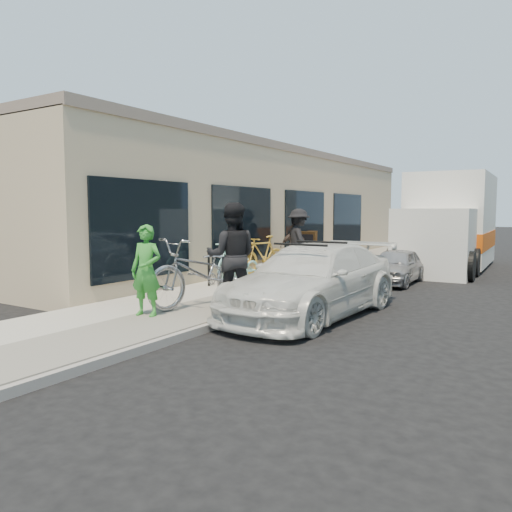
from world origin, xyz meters
The scene contains 17 objects.
ground centered at (0.00, 0.00, 0.00)m, with size 120.00×120.00×0.00m, color black.
sidewalk centered at (-2.00, 3.00, 0.07)m, with size 3.00×34.00×0.15m, color #ACA79B.
curb centered at (-0.45, 3.00, 0.07)m, with size 0.12×34.00×0.13m, color gray.
storefront centered at (-5.24, 7.99, 2.12)m, with size 3.60×20.00×4.22m.
bike_rack centered at (-2.88, 1.91, 0.67)m, with size 0.15×0.61×0.86m.
sandwich_board centered at (-3.33, 7.80, 0.73)m, with size 0.87×0.87×1.13m.
sedan_white centered at (0.46, 0.47, 0.68)m, with size 2.18×4.81×1.41m.
sedan_silver centered at (0.55, 5.55, 0.49)m, with size 1.15×2.85×0.97m, color #99999E.
moving_truck centered at (0.98, 10.18, 1.45)m, with size 2.76×6.75×3.27m.
tandem_bike centered at (-1.48, -0.45, 0.82)m, with size 0.89×2.56×1.34m, color #ABAAAD.
woman_rider centered at (-1.71, -1.73, 0.96)m, with size 0.59×0.39×1.62m, color #308D2F.
man_standing centered at (-0.76, -0.46, 1.16)m, with size 0.98×0.76×2.01m, color black.
cruiser_bike_a centered at (-2.85, 2.43, 0.70)m, with size 0.51×1.82×1.09m, color #91D8D0.
cruiser_bike_b centered at (-2.68, 2.64, 0.56)m, with size 0.54×1.55×0.81m, color #91D8D0.
cruiser_bike_c centered at (-3.08, 4.42, 0.71)m, with size 0.53×1.86×1.12m, color gold.
bystander_a centered at (-2.47, 5.53, 1.11)m, with size 1.24×0.71×1.92m, color black.
bystander_b centered at (-2.71, 5.68, 0.88)m, with size 0.86×0.36×1.46m, color brown.
Camera 1 is at (4.61, -8.08, 2.02)m, focal length 35.00 mm.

